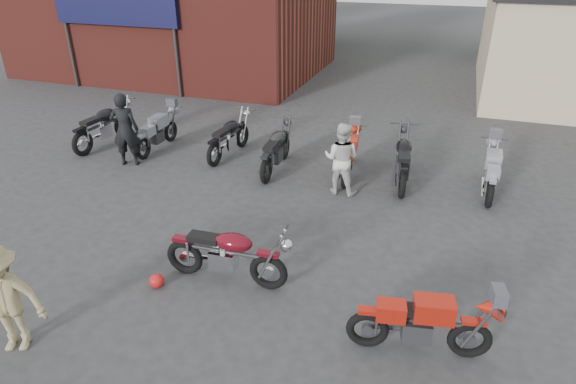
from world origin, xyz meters
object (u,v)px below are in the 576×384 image
(row_bike_2, at_px, (229,135))
(row_bike_5, at_px, (403,157))
(sportbike, at_px, (423,321))
(person_tan, at_px, (3,300))
(row_bike_1, at_px, (157,130))
(row_bike_6, at_px, (492,170))
(helmet, at_px, (157,281))
(person_light, at_px, (341,159))
(vintage_motorcycle, at_px, (227,251))
(person_dark, at_px, (125,130))
(row_bike_0, at_px, (103,123))
(row_bike_4, at_px, (350,154))
(row_bike_3, at_px, (276,147))

(row_bike_2, bearing_deg, row_bike_5, -87.03)
(sportbike, xyz_separation_m, person_tan, (-5.20, -1.71, 0.28))
(person_tan, height_order, row_bike_1, person_tan)
(row_bike_2, relative_size, row_bike_5, 0.92)
(sportbike, relative_size, row_bike_2, 0.93)
(row_bike_1, distance_m, row_bike_6, 8.34)
(helmet, relative_size, row_bike_2, 0.12)
(person_tan, bearing_deg, person_light, 41.50)
(row_bike_1, bearing_deg, row_bike_6, -89.72)
(sportbike, relative_size, person_tan, 1.14)
(vintage_motorcycle, xyz_separation_m, person_dark, (-4.41, 3.52, 0.33))
(helmet, xyz_separation_m, row_bike_6, (5.11, 5.31, 0.44))
(row_bike_0, xyz_separation_m, row_bike_6, (9.89, 0.38, -0.08))
(vintage_motorcycle, bearing_deg, row_bike_2, 112.24)
(row_bike_4, bearing_deg, row_bike_1, 85.28)
(row_bike_2, bearing_deg, person_light, -104.48)
(sportbike, height_order, row_bike_5, row_bike_5)
(person_dark, bearing_deg, row_bike_6, 167.89)
(row_bike_0, relative_size, row_bike_4, 1.15)
(helmet, distance_m, row_bike_6, 7.38)
(vintage_motorcycle, bearing_deg, row_bike_3, 97.56)
(person_light, bearing_deg, row_bike_6, -157.62)
(row_bike_5, xyz_separation_m, row_bike_6, (1.91, 0.07, -0.07))
(helmet, relative_size, row_bike_5, 0.11)
(sportbike, relative_size, row_bike_0, 0.85)
(vintage_motorcycle, relative_size, person_tan, 1.25)
(person_tan, bearing_deg, row_bike_2, 69.77)
(person_light, height_order, row_bike_3, person_light)
(row_bike_4, bearing_deg, person_tan, 150.81)
(vintage_motorcycle, relative_size, row_bike_5, 0.94)
(row_bike_3, xyz_separation_m, row_bike_4, (1.74, 0.30, -0.05))
(person_dark, distance_m, row_bike_0, 1.69)
(row_bike_1, bearing_deg, helmet, -148.77)
(vintage_motorcycle, bearing_deg, row_bike_1, 129.92)
(helmet, xyz_separation_m, row_bike_5, (3.21, 5.24, 0.51))
(vintage_motorcycle, xyz_separation_m, row_bike_5, (2.17, 4.72, 0.03))
(row_bike_4, bearing_deg, helmet, 153.68)
(vintage_motorcycle, relative_size, person_light, 1.25)
(person_light, relative_size, row_bike_1, 0.86)
(row_bike_3, bearing_deg, person_tan, 165.81)
(row_bike_0, relative_size, row_bike_2, 1.09)
(person_light, bearing_deg, sportbike, 120.07)
(person_tan, height_order, row_bike_5, person_tan)
(sportbike, relative_size, row_bike_4, 0.98)
(row_bike_0, bearing_deg, row_bike_3, -85.73)
(sportbike, height_order, row_bike_2, row_bike_2)
(person_light, bearing_deg, row_bike_5, -137.36)
(person_tan, distance_m, row_bike_2, 7.13)
(row_bike_2, bearing_deg, person_dark, 126.62)
(row_bike_0, xyz_separation_m, row_bike_5, (7.98, 0.31, -0.01))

